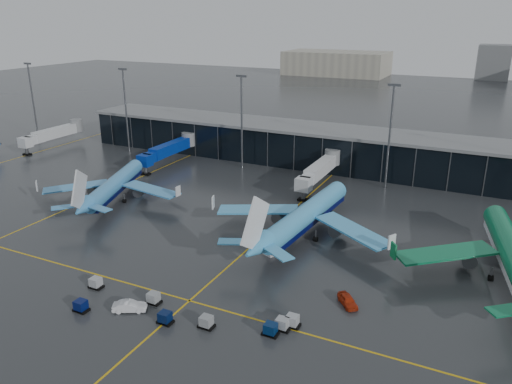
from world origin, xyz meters
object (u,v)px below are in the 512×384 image
at_px(airliner_arkefly, 114,175).
at_px(baggage_carts, 190,312).
at_px(service_van_red, 348,300).
at_px(airliner_klm_near, 307,202).
at_px(service_van_white, 130,306).
at_px(mobile_airstair, 273,249).

bearing_deg(airliner_arkefly, baggage_carts, -57.84).
distance_m(airliner_arkefly, service_van_red, 64.32).
height_order(airliner_klm_near, baggage_carts, airliner_klm_near).
relative_size(airliner_klm_near, service_van_white, 8.89).
bearing_deg(baggage_carts, service_van_white, -163.38).
bearing_deg(baggage_carts, airliner_klm_near, 82.06).
relative_size(airliner_klm_near, baggage_carts, 1.28).
height_order(airliner_klm_near, service_van_red, airliner_klm_near).
height_order(airliner_arkefly, service_van_white, airliner_arkefly).
height_order(airliner_klm_near, mobile_airstair, airliner_klm_near).
relative_size(baggage_carts, mobile_airstair, 8.92).
bearing_deg(service_van_white, mobile_airstair, -51.70).
xyz_separation_m(airliner_arkefly, service_van_white, (33.06, -35.36, -5.12)).
xyz_separation_m(service_van_red, service_van_white, (-27.90, -15.49, 0.03)).
distance_m(airliner_klm_near, service_van_white, 39.35).
height_order(airliner_arkefly, baggage_carts, airliner_arkefly).
height_order(baggage_carts, service_van_red, baggage_carts).
distance_m(mobile_airstair, service_van_red, 19.93).
xyz_separation_m(airliner_klm_near, baggage_carts, (-4.73, -33.93, -5.88)).
bearing_deg(mobile_airstair, service_van_red, -9.80).
relative_size(airliner_arkefly, mobile_airstair, 10.16).
bearing_deg(mobile_airstair, baggage_carts, -73.39).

